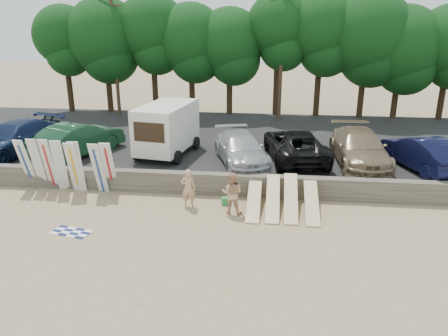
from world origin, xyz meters
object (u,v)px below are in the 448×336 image
(car_5, at_px, (422,153))
(beachgoer_b, at_px, (232,193))
(car_3, at_px, (295,144))
(car_0, at_px, (14,138))
(box_trailer, at_px, (167,127))
(car_1, at_px, (79,139))
(beachgoer_a, at_px, (188,188))
(cooler, at_px, (226,201))
(car_4, at_px, (359,148))
(car_2, at_px, (241,149))

(car_5, distance_m, beachgoer_b, 9.99)
(car_3, relative_size, car_5, 1.16)
(car_0, xyz_separation_m, car_5, (21.08, -0.04, -0.05))
(box_trailer, xyz_separation_m, car_3, (6.77, -0.04, -0.73))
(car_0, relative_size, car_1, 1.11)
(box_trailer, xyz_separation_m, beachgoer_a, (2.12, -5.08, -1.38))
(box_trailer, bearing_deg, car_0, -164.71)
(car_0, xyz_separation_m, cooler, (11.93, -3.87, -1.40))
(car_1, bearing_deg, beachgoer_a, 169.10)
(beachgoer_a, bearing_deg, cooler, -167.70)
(box_trailer, height_order, car_4, box_trailer)
(car_0, distance_m, car_2, 12.28)
(car_2, bearing_deg, car_1, 159.74)
(car_1, xyz_separation_m, beachgoer_a, (6.81, -4.48, -0.73))
(car_0, bearing_deg, cooler, -3.09)
(car_4, height_order, cooler, car_4)
(car_5, distance_m, beachgoer_a, 11.55)
(box_trailer, relative_size, car_0, 0.77)
(car_2, bearing_deg, beachgoer_b, -107.60)
(box_trailer, xyz_separation_m, beachgoer_b, (4.03, -5.54, -1.33))
(car_1, relative_size, car_3, 0.93)
(car_0, xyz_separation_m, beachgoer_b, (12.28, -4.73, -0.67))
(box_trailer, xyz_separation_m, car_2, (4.03, -0.99, -0.78))
(car_0, relative_size, car_4, 1.03)
(car_3, height_order, car_4, car_4)
(beachgoer_a, height_order, beachgoer_b, beachgoer_b)
(beachgoer_a, bearing_deg, car_5, -160.56)
(box_trailer, xyz_separation_m, car_4, (9.96, -0.40, -0.69))
(car_1, relative_size, beachgoer_b, 2.98)
(car_4, relative_size, car_5, 1.17)
(box_trailer, bearing_deg, car_5, 5.94)
(car_2, bearing_deg, beachgoer_a, -132.74)
(beachgoer_a, distance_m, cooler, 1.76)
(car_3, relative_size, cooler, 15.06)
(car_3, height_order, beachgoer_a, car_3)
(car_3, bearing_deg, cooler, 46.14)
(beachgoer_b, bearing_deg, car_5, -144.39)
(box_trailer, height_order, car_0, box_trailer)
(car_0, distance_m, cooler, 12.62)
(car_2, bearing_deg, car_5, -16.73)
(beachgoer_a, xyz_separation_m, cooler, (1.57, 0.40, -0.69))
(car_3, height_order, beachgoer_b, car_3)
(box_trailer, bearing_deg, cooler, -42.08)
(car_1, relative_size, car_5, 1.08)
(beachgoer_a, height_order, cooler, beachgoer_a)
(car_5, bearing_deg, car_0, -19.14)
(car_2, distance_m, beachgoer_b, 4.58)
(car_3, distance_m, car_4, 3.21)
(car_2, distance_m, beachgoer_a, 4.55)
(beachgoer_b, xyz_separation_m, cooler, (-0.35, 0.86, -0.73))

